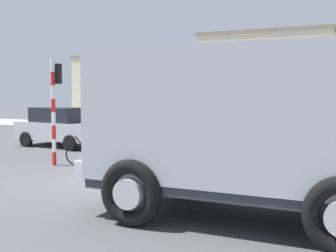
{
  "coord_description": "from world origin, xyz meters",
  "views": [
    {
      "loc": [
        6.26,
        -9.34,
        2.15
      ],
      "look_at": [
        0.85,
        2.5,
        1.2
      ],
      "focal_mm": 47.26,
      "sensor_mm": 36.0,
      "label": 1
    }
  ],
  "objects_px": {
    "pedestrian_near_kerb": "(231,123)",
    "truck_foreground": "(249,122)",
    "traffic_light_pole": "(55,97)",
    "car_white_mid": "(62,127)",
    "cyclist": "(92,137)"
  },
  "relations": [
    {
      "from": "truck_foreground",
      "to": "pedestrian_near_kerb",
      "type": "relative_size",
      "value": 3.38
    },
    {
      "from": "pedestrian_near_kerb",
      "to": "truck_foreground",
      "type": "bearing_deg",
      "value": -72.09
    },
    {
      "from": "cyclist",
      "to": "pedestrian_near_kerb",
      "type": "distance_m",
      "value": 8.24
    },
    {
      "from": "traffic_light_pole",
      "to": "truck_foreground",
      "type": "bearing_deg",
      "value": -25.87
    },
    {
      "from": "pedestrian_near_kerb",
      "to": "cyclist",
      "type": "bearing_deg",
      "value": -103.15
    },
    {
      "from": "cyclist",
      "to": "traffic_light_pole",
      "type": "distance_m",
      "value": 1.67
    },
    {
      "from": "cyclist",
      "to": "pedestrian_near_kerb",
      "type": "bearing_deg",
      "value": 76.85
    },
    {
      "from": "car_white_mid",
      "to": "pedestrian_near_kerb",
      "type": "relative_size",
      "value": 2.59
    },
    {
      "from": "pedestrian_near_kerb",
      "to": "traffic_light_pole",
      "type": "bearing_deg",
      "value": -110.05
    },
    {
      "from": "car_white_mid",
      "to": "pedestrian_near_kerb",
      "type": "distance_m",
      "value": 7.25
    },
    {
      "from": "truck_foreground",
      "to": "pedestrian_near_kerb",
      "type": "distance_m",
      "value": 12.13
    },
    {
      "from": "truck_foreground",
      "to": "car_white_mid",
      "type": "xyz_separation_m",
      "value": [
        -9.51,
        7.14,
        -0.85
      ]
    },
    {
      "from": "cyclist",
      "to": "car_white_mid",
      "type": "distance_m",
      "value": 5.34
    },
    {
      "from": "traffic_light_pole",
      "to": "car_white_mid",
      "type": "relative_size",
      "value": 0.76
    },
    {
      "from": "cyclist",
      "to": "car_white_mid",
      "type": "height_order",
      "value": "cyclist"
    }
  ]
}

